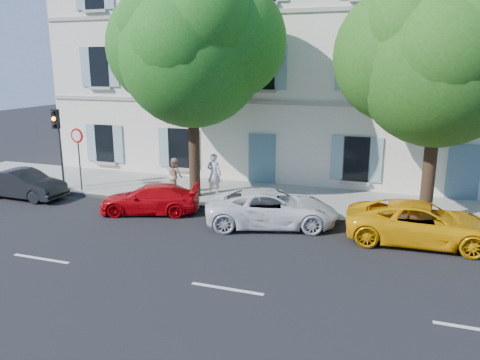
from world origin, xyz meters
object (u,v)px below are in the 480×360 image
at_px(car_dark_sedan, 24,184).
at_px(traffic_light, 57,132).
at_px(pedestrian_b, 175,176).
at_px(road_sign, 78,146).
at_px(car_red_coupe, 150,199).
at_px(pedestrian_a, 214,174).
at_px(car_white_coupe, 272,208).
at_px(car_yellow_supercar, 422,223).
at_px(tree_left, 192,55).
at_px(tree_right, 440,65).

xyz_separation_m(car_dark_sedan, traffic_light, (0.89, 1.36, 2.16)).
bearing_deg(pedestrian_b, road_sign, 51.81).
distance_m(car_red_coupe, pedestrian_a, 3.32).
bearing_deg(car_white_coupe, traffic_light, 65.65).
bearing_deg(car_white_coupe, car_yellow_supercar, -107.49).
distance_m(car_white_coupe, tree_left, 7.16).
distance_m(car_yellow_supercar, traffic_light, 15.59).
relative_size(tree_left, road_sign, 3.26).
relative_size(car_yellow_supercar, pedestrian_b, 3.06).
relative_size(car_dark_sedan, car_yellow_supercar, 0.79).
distance_m(car_white_coupe, tree_right, 7.52).
relative_size(car_yellow_supercar, pedestrian_a, 2.66).
bearing_deg(car_yellow_supercar, tree_left, 73.43).
bearing_deg(car_yellow_supercar, road_sign, 82.00).
bearing_deg(car_white_coupe, car_dark_sedan, 73.15).
relative_size(tree_right, pedestrian_b, 5.47).
distance_m(car_white_coupe, pedestrian_b, 5.62).
height_order(tree_right, pedestrian_a, tree_right).
bearing_deg(traffic_light, car_dark_sedan, -123.32).
xyz_separation_m(car_red_coupe, pedestrian_a, (1.57, 2.88, 0.49)).
bearing_deg(road_sign, pedestrian_a, 13.15).
relative_size(tree_left, pedestrian_b, 5.85).
distance_m(car_dark_sedan, tree_right, 17.33).
distance_m(car_dark_sedan, pedestrian_b, 6.59).
height_order(car_yellow_supercar, tree_left, tree_left).
xyz_separation_m(traffic_light, pedestrian_b, (5.23, 1.07, -1.85)).
height_order(car_red_coupe, car_white_coupe, car_white_coupe).
relative_size(car_dark_sedan, traffic_light, 1.05).
relative_size(car_white_coupe, road_sign, 1.67).
distance_m(traffic_light, pedestrian_b, 5.65).
bearing_deg(car_red_coupe, road_sign, -126.08).
height_order(car_white_coupe, traffic_light, traffic_light).
relative_size(tree_left, pedestrian_a, 5.09).
distance_m(tree_right, traffic_light, 15.85).
bearing_deg(road_sign, tree_right, 1.88).
xyz_separation_m(road_sign, pedestrian_a, (5.94, 1.39, -1.13)).
height_order(car_red_coupe, tree_left, tree_left).
relative_size(tree_left, tree_right, 1.07).
xyz_separation_m(car_dark_sedan, car_white_coupe, (11.19, 0.02, 0.03)).
xyz_separation_m(car_dark_sedan, car_yellow_supercar, (16.28, -0.02, 0.04)).
distance_m(tree_right, pedestrian_a, 9.84).
bearing_deg(tree_left, traffic_light, -171.35).
bearing_deg(car_white_coupe, car_red_coupe, 74.22).
relative_size(road_sign, pedestrian_b, 1.79).
bearing_deg(car_red_coupe, tree_left, 142.78).
xyz_separation_m(car_dark_sedan, pedestrian_b, (6.12, 2.43, 0.31)).
relative_size(traffic_light, pedestrian_b, 2.31).
bearing_deg(pedestrian_a, road_sign, 17.88).
xyz_separation_m(car_white_coupe, road_sign, (-9.30, 1.39, 1.53)).
relative_size(car_white_coupe, pedestrian_b, 3.00).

